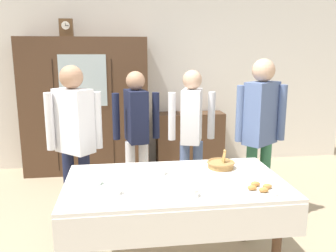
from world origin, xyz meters
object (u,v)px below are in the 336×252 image
Objects in this scene: spoon_front_edge at (186,166)px; person_beside_shelf at (74,133)px; tea_cup_near_left at (161,172)px; spoon_back_edge at (137,187)px; book_stack at (190,111)px; tea_cup_near_right at (193,194)px; bread_basket at (221,164)px; mantel_clock at (66,28)px; bookshelf_low at (190,139)px; person_behind_table_right at (260,125)px; tea_cup_front_edge at (97,182)px; person_by_cabinet at (192,127)px; wall_cabinet at (86,106)px; dining_table at (176,194)px; pastry_plate at (259,189)px; tea_cup_far_right at (116,191)px; person_near_right_end at (136,126)px.

person_beside_shelf is at bearing 156.07° from spoon_front_edge.
tea_cup_near_left is 0.31m from spoon_back_edge.
book_stack is 1.49× the size of tea_cup_near_right.
bread_basket is at bearing -16.79° from spoon_front_edge.
mantel_clock reaches higher than bookshelf_low.
person_behind_table_right reaches higher than tea_cup_near_right.
tea_cup_front_edge is (-0.68, 0.32, 0.00)m from tea_cup_near_right.
bread_basket is at bearing 11.61° from tea_cup_near_left.
bread_basket is 0.91m from person_by_cabinet.
mantel_clock reaches higher than wall_cabinet.
pastry_plate reaches higher than dining_table.
person_beside_shelf is at bearing 122.22° from spoon_back_edge.
wall_cabinet is 1.55m from book_stack.
person_by_cabinet is (1.26, -1.42, -0.03)m from wall_cabinet.
wall_cabinet is at bearing 109.17° from dining_table.
tea_cup_near_left is at bearing -106.52° from bookshelf_low.
person_beside_shelf is (-0.39, 1.00, 0.20)m from tea_cup_far_right.
spoon_back_edge is 0.08× the size of person_near_right_end.
spoon_front_edge is 1.03m from person_near_right_end.
wall_cabinet is at bearing 96.61° from tea_cup_front_edge.
wall_cabinet is 3.21m from pastry_plate.
book_stack is 1.62× the size of spoon_back_edge.
wall_cabinet is 2.60m from tea_cup_front_edge.
person_by_cabinet reaches higher than pastry_plate.
person_near_right_end reaches higher than spoon_back_edge.
tea_cup_near_right is at bearing -79.05° from person_near_right_end.
tea_cup_near_right is 1.52m from person_by_cabinet.
person_behind_table_right is (0.99, 0.77, 0.37)m from dining_table.
pastry_plate is at bearing -59.35° from mantel_clock.
wall_cabinet is 2.68m from bread_basket.
tea_cup_far_right is at bearing -54.63° from tea_cup_front_edge.
tea_cup_near_right is 0.08× the size of person_behind_table_right.
tea_cup_front_edge is at bearing 154.74° from tea_cup_near_right.
dining_table is 0.41m from spoon_front_edge.
tea_cup_near_left is 1.00× the size of tea_cup_front_edge.
person_by_cabinet is (1.47, -1.42, -1.12)m from mantel_clock.
bread_basket is 0.77m from person_behind_table_right.
tea_cup_front_edge is (-0.60, 0.01, 0.13)m from dining_table.
tea_cup_near_right is (0.97, -2.90, -0.18)m from wall_cabinet.
bread_basket is at bearing -22.36° from person_beside_shelf.
person_beside_shelf is at bearing -81.62° from mantel_clock.
person_beside_shelf is 1.27m from person_by_cabinet.
person_beside_shelf is (-0.85, 0.80, 0.33)m from dining_table.
person_beside_shelf is (0.05, -1.79, 0.02)m from wall_cabinet.
person_behind_table_right reaches higher than bookshelf_low.
dining_table is 13.08× the size of tea_cup_near_right.
tea_cup_front_edge is 1.07m from bread_basket.
person_near_right_end is (-0.81, 1.56, 0.15)m from pastry_plate.
person_beside_shelf is at bearing 129.59° from tea_cup_near_right.
person_beside_shelf reaches higher than bread_basket.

